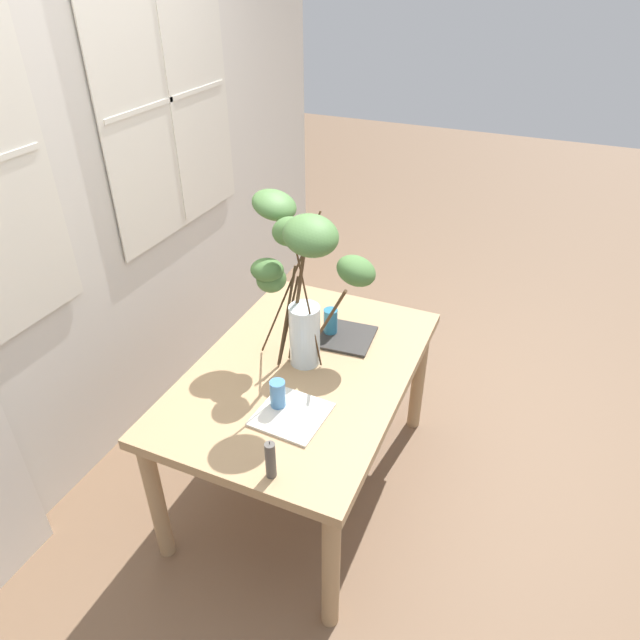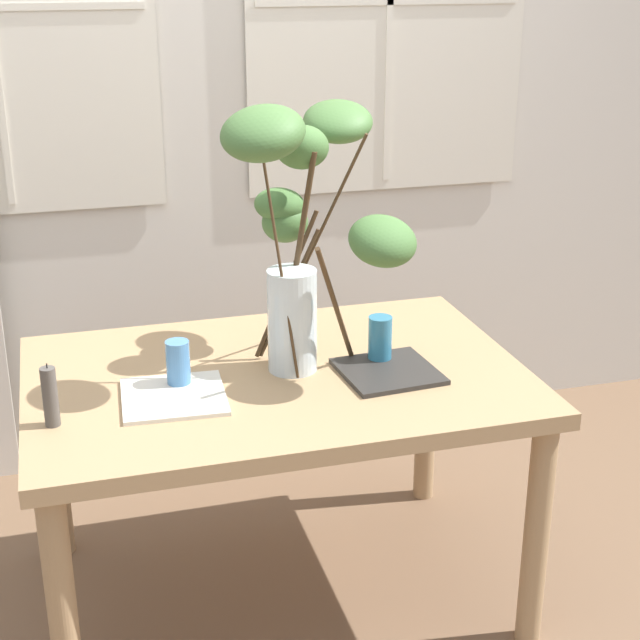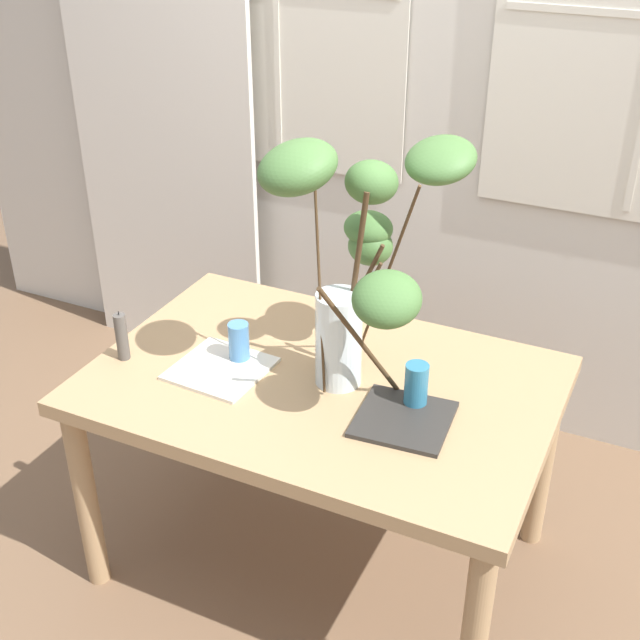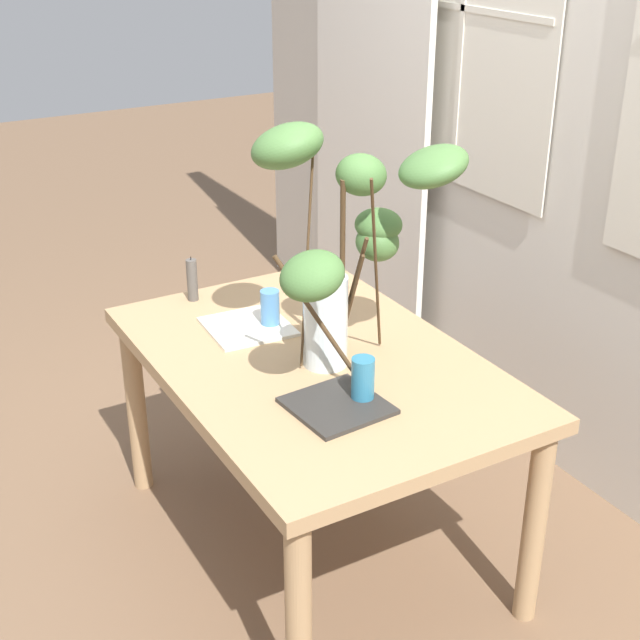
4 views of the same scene
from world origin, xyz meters
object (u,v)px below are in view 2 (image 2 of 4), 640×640
Objects in this scene: dining_table at (277,402)px; drinking_glass_blue_left at (178,364)px; pillar_candle at (50,397)px; drinking_glass_blue_right at (380,340)px; plate_square_right at (388,371)px; vase_with_branches at (305,213)px; plate_square_left at (174,397)px.

drinking_glass_blue_left is at bearing -176.36° from dining_table.
dining_table is 0.31m from drinking_glass_blue_left.
pillar_candle reaches higher than dining_table.
dining_table is 0.64m from pillar_candle.
dining_table is at bearing 177.92° from drinking_glass_blue_right.
drinking_glass_blue_right reaches higher than plate_square_right.
plate_square_right is at bearing -92.45° from drinking_glass_blue_right.
vase_with_branches is 2.88× the size of plate_square_left.
vase_with_branches is at bearing 21.58° from dining_table.
dining_table is 0.32m from plate_square_left.
plate_square_left is 0.32m from pillar_candle.
drinking_glass_blue_right reaches higher than drinking_glass_blue_left.
plate_square_left reaches higher than dining_table.
pillar_candle reaches higher than plate_square_right.
pillar_candle is at bearing -170.72° from drinking_glass_blue_right.
drinking_glass_blue_left is at bearing 172.36° from plate_square_right.
plate_square_left is 0.59m from plate_square_right.
dining_table is at bearing -158.42° from vase_with_branches.
drinking_glass_blue_right is 0.83× the size of pillar_candle.
plate_square_right is (0.56, -0.08, -0.06)m from drinking_glass_blue_left.
pillar_candle is at bearing -164.32° from vase_with_branches.
vase_with_branches is 0.81m from pillar_candle.
drinking_glass_blue_left is 0.36m from pillar_candle.
plate_square_right is (0.29, -0.09, 0.10)m from dining_table.
drinking_glass_blue_right is 0.91m from pillar_candle.
dining_table is 1.78× the size of vase_with_branches.
pillar_candle is at bearing -167.37° from plate_square_left.
dining_table is 0.34m from drinking_glass_blue_right.
drinking_glass_blue_left is 0.57m from drinking_glass_blue_right.
plate_square_right is (0.59, -0.00, 0.00)m from plate_square_left.
dining_table is at bearing 3.64° from drinking_glass_blue_left.
plate_square_left is at bearing 12.63° from pillar_candle.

